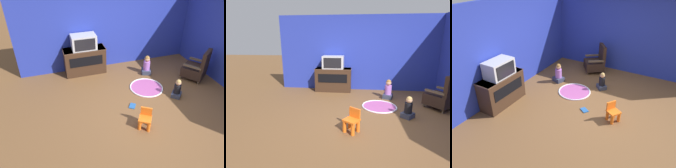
% 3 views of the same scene
% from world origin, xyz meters
% --- Properties ---
extents(ground_plane, '(30.00, 30.00, 0.00)m').
position_xyz_m(ground_plane, '(0.00, 0.00, 0.00)').
color(ground_plane, brown).
extents(wall_back, '(5.51, 0.12, 2.54)m').
position_xyz_m(wall_back, '(-0.25, 2.45, 1.27)').
color(wall_back, '#23339E').
rests_on(wall_back, ground_plane).
extents(tv_cabinet, '(1.23, 0.49, 0.79)m').
position_xyz_m(tv_cabinet, '(-1.10, 2.13, 0.41)').
color(tv_cabinet, '#382316').
rests_on(tv_cabinet, ground_plane).
extents(television, '(0.70, 0.45, 0.42)m').
position_xyz_m(television, '(-1.10, 2.12, 1.00)').
color(television, '#B7B7BC').
rests_on(television, tv_cabinet).
extents(black_armchair, '(0.82, 0.83, 0.92)m').
position_xyz_m(black_armchair, '(1.88, 0.79, 0.34)').
color(black_armchair, brown).
rests_on(black_armchair, ground_plane).
extents(yellow_kid_chair, '(0.36, 0.36, 0.46)m').
position_xyz_m(yellow_kid_chair, '(-0.37, -0.58, 0.20)').
color(yellow_kid_chair, orange).
rests_on(yellow_kid_chair, ground_plane).
extents(play_mat, '(0.92, 0.92, 0.04)m').
position_xyz_m(play_mat, '(0.32, 0.78, 0.01)').
color(play_mat, '#A54C8C').
rests_on(play_mat, ground_plane).
extents(child_watching_left, '(0.35, 0.35, 0.51)m').
position_xyz_m(child_watching_left, '(0.89, 0.18, 0.22)').
color(child_watching_left, '#33384C').
rests_on(child_watching_left, ground_plane).
extents(child_watching_center, '(0.35, 0.37, 0.59)m').
position_xyz_m(child_watching_center, '(0.65, 1.51, 0.25)').
color(child_watching_center, '#33384C').
rests_on(child_watching_center, ground_plane).
extents(book, '(0.23, 0.25, 0.02)m').
position_xyz_m(book, '(-0.36, 0.14, 0.01)').
color(book, '#235699').
rests_on(book, ground_plane).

